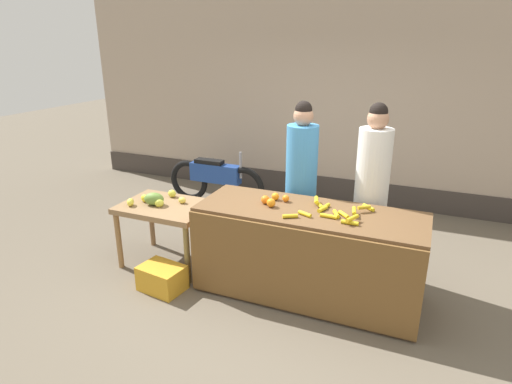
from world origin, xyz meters
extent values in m
plane|color=#665B4C|center=(0.00, 0.00, 0.00)|extent=(24.00, 24.00, 0.00)
cube|color=tan|center=(0.00, 2.88, 1.72)|extent=(8.83, 0.20, 3.44)
cube|color=#3F3833|center=(0.00, 2.77, 0.18)|extent=(8.83, 0.04, 0.36)
cube|color=brown|center=(0.37, 0.00, 0.45)|extent=(2.16, 0.76, 0.90)
cube|color=brown|center=(0.37, -0.40, 0.45)|extent=(2.16, 0.03, 0.84)
cube|color=olive|center=(-1.26, 0.00, 0.68)|extent=(0.97, 0.70, 0.06)
cylinder|color=olive|center=(-1.70, -0.30, 0.33)|extent=(0.06, 0.06, 0.65)
cylinder|color=olive|center=(-0.82, -0.30, 0.33)|extent=(0.06, 0.06, 0.65)
cylinder|color=olive|center=(-1.70, 0.30, 0.33)|extent=(0.06, 0.06, 0.65)
cylinder|color=olive|center=(-0.82, 0.30, 0.33)|extent=(0.06, 0.06, 0.65)
cylinder|color=gold|center=(0.48, 0.03, 0.92)|extent=(0.08, 0.13, 0.04)
cylinder|color=yellow|center=(0.63, -0.03, 0.92)|extent=(0.09, 0.15, 0.04)
cylinder|color=gold|center=(0.49, 0.10, 0.92)|extent=(0.07, 0.16, 0.04)
cylinder|color=gold|center=(0.58, -0.11, 0.92)|extent=(0.16, 0.04, 0.04)
cylinder|color=gold|center=(0.36, -0.15, 0.92)|extent=(0.14, 0.09, 0.04)
cylinder|color=gold|center=(0.26, -0.25, 0.92)|extent=(0.14, 0.10, 0.04)
cylinder|color=yellow|center=(0.88, 0.24, 0.92)|extent=(0.13, 0.13, 0.04)
cylinder|color=gold|center=(0.42, 0.13, 0.92)|extent=(0.12, 0.15, 0.04)
cylinder|color=gold|center=(0.78, -0.19, 0.92)|extent=(0.15, 0.04, 0.04)
cylinder|color=yellow|center=(0.70, -0.02, 0.92)|extent=(0.12, 0.12, 0.04)
cylinder|color=yellow|center=(0.39, 0.17, 0.95)|extent=(0.08, 0.15, 0.04)
cylinder|color=gold|center=(0.85, 0.15, 0.95)|extent=(0.12, 0.10, 0.04)
cylinder|color=yellow|center=(0.80, -0.15, 0.95)|extent=(0.10, 0.16, 0.04)
cylinder|color=yellow|center=(0.78, 0.03, 0.95)|extent=(0.06, 0.15, 0.04)
sphere|color=orange|center=(0.00, -0.06, 0.94)|extent=(0.09, 0.09, 0.09)
sphere|color=orange|center=(-0.08, 0.00, 0.94)|extent=(0.08, 0.08, 0.08)
sphere|color=orange|center=(-0.03, 0.13, 0.94)|extent=(0.08, 0.08, 0.08)
sphere|color=orange|center=(0.08, 0.13, 0.93)|extent=(0.07, 0.07, 0.07)
ellipsoid|color=yellow|center=(-1.59, -0.18, 0.75)|extent=(0.11, 0.13, 0.08)
ellipsoid|color=#D4DA44|center=(-1.28, -0.08, 0.76)|extent=(0.12, 0.11, 0.09)
ellipsoid|color=#E3CB4A|center=(-1.11, 0.11, 0.75)|extent=(0.11, 0.09, 0.07)
ellipsoid|color=yellow|center=(-1.32, 0.23, 0.76)|extent=(0.12, 0.11, 0.09)
ellipsoid|color=yellow|center=(-1.52, -0.02, 0.75)|extent=(0.11, 0.09, 0.09)
ellipsoid|color=olive|center=(-1.36, -0.06, 0.78)|extent=(0.25, 0.19, 0.14)
cylinder|color=#33333D|center=(0.09, 0.63, 0.35)|extent=(0.29, 0.29, 0.71)
cylinder|color=#3F8CCC|center=(0.09, 0.63, 1.14)|extent=(0.34, 0.34, 0.87)
sphere|color=tan|center=(0.09, 0.63, 1.67)|extent=(0.21, 0.21, 0.21)
sphere|color=black|center=(0.09, 0.63, 1.74)|extent=(0.18, 0.18, 0.18)
cylinder|color=#33333D|center=(0.84, 0.61, 0.36)|extent=(0.29, 0.29, 0.72)
cylinder|color=white|center=(0.84, 0.61, 1.16)|extent=(0.34, 0.34, 0.88)
sphere|color=tan|center=(0.84, 0.61, 1.70)|extent=(0.21, 0.21, 0.21)
sphere|color=black|center=(0.84, 0.61, 1.77)|extent=(0.18, 0.18, 0.18)
torus|color=black|center=(-1.15, 1.86, 0.33)|extent=(0.65, 0.09, 0.65)
torus|color=black|center=(-2.10, 1.86, 0.33)|extent=(0.65, 0.09, 0.65)
cube|color=navy|center=(-1.63, 1.86, 0.51)|extent=(0.80, 0.18, 0.28)
cube|color=black|center=(-1.73, 1.86, 0.67)|extent=(0.44, 0.16, 0.08)
cylinder|color=gray|center=(-1.20, 1.86, 0.68)|extent=(0.04, 0.04, 0.40)
cube|color=gold|center=(-1.01, -0.51, 0.13)|extent=(0.48, 0.38, 0.26)
ellipsoid|color=tan|center=(-0.52, 0.70, 0.26)|extent=(0.36, 0.30, 0.51)
camera|label=1|loc=(1.35, -3.67, 2.42)|focal=30.17mm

